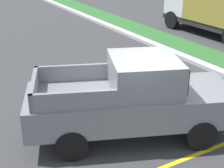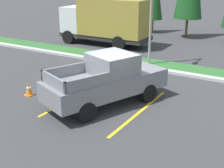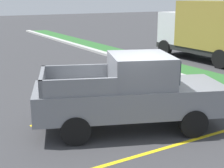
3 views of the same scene
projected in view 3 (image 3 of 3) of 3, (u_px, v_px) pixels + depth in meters
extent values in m
plane|color=#38383A|center=(141.00, 126.00, 9.44)|extent=(120.00, 120.00, 0.00)
cube|color=yellow|center=(103.00, 112.00, 10.64)|extent=(0.12, 4.80, 0.01)
cube|color=yellow|center=(164.00, 148.00, 8.06)|extent=(0.12, 4.80, 0.01)
cylinder|color=black|center=(172.00, 103.00, 10.30)|extent=(0.54, 0.81, 0.76)
cylinder|color=black|center=(193.00, 123.00, 8.68)|extent=(0.54, 0.81, 0.76)
cylinder|color=black|center=(73.00, 108.00, 9.83)|extent=(0.54, 0.81, 0.76)
cylinder|color=black|center=(76.00, 130.00, 8.21)|extent=(0.54, 0.81, 0.76)
cube|color=slate|center=(129.00, 98.00, 9.13)|extent=(3.67, 5.53, 0.76)
cube|color=slate|center=(141.00, 70.00, 8.97)|extent=(2.22, 2.13, 0.84)
cube|color=#2D3842|center=(169.00, 67.00, 9.08)|extent=(1.53, 0.65, 0.63)
cube|color=slate|center=(75.00, 72.00, 9.56)|extent=(0.79, 1.80, 0.44)
cube|color=slate|center=(78.00, 88.00, 7.94)|extent=(0.79, 1.80, 0.44)
cube|color=slate|center=(42.00, 81.00, 8.61)|extent=(1.71, 0.75, 0.44)
cube|color=silver|center=(215.00, 102.00, 9.58)|extent=(1.74, 0.81, 0.28)
cylinder|color=black|center=(165.00, 48.00, 20.56)|extent=(1.01, 0.32, 1.00)
cylinder|color=black|center=(191.00, 45.00, 21.67)|extent=(1.01, 0.32, 1.00)
cylinder|color=black|center=(221.00, 59.00, 16.93)|extent=(1.01, 0.32, 1.00)
cube|color=#262626|center=(209.00, 50.00, 18.93)|extent=(6.84, 2.42, 0.30)
cube|color=silver|center=(180.00, 27.00, 20.75)|extent=(1.64, 2.33, 1.90)
cube|color=#2D3842|center=(171.00, 22.00, 21.36)|extent=(0.10, 2.10, 0.90)
cube|color=olive|center=(223.00, 25.00, 17.90)|extent=(5.04, 2.49, 2.60)
cube|color=orange|center=(54.00, 100.00, 11.75)|extent=(0.36, 0.36, 0.04)
cone|color=orange|center=(53.00, 92.00, 11.68)|extent=(0.28, 0.28, 0.56)
cylinder|color=white|center=(53.00, 92.00, 11.67)|extent=(0.19, 0.19, 0.07)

